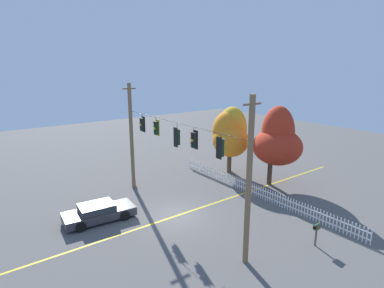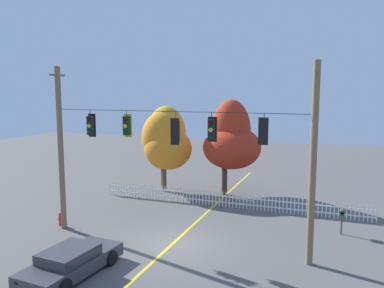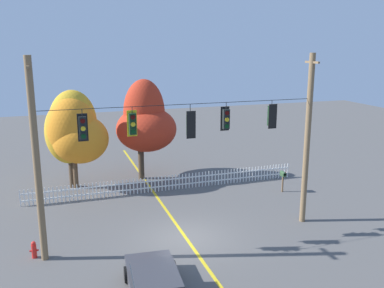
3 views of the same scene
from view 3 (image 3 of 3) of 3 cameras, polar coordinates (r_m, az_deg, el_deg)
The scene contains 15 objects.
ground at distance 20.77m, azimuth -0.81°, elevation -12.57°, with size 80.00×80.00×0.00m, color #565451.
lane_centerline_stripe at distance 20.77m, azimuth -0.81°, elevation -12.56°, with size 0.16×36.00×0.01m, color gold.
signal_support_span at distance 19.25m, azimuth -0.85°, elevation -0.71°, with size 13.12×1.10×8.67m.
traffic_signal_northbound_primary at distance 18.18m, azimuth -14.50°, elevation 2.12°, with size 0.43×0.38×1.39m.
traffic_signal_southbound_primary at distance 18.42m, azimuth -8.03°, elevation 2.73°, with size 0.43×0.38×1.32m.
traffic_signal_westbound_side at distance 19.06m, azimuth -0.24°, elevation 2.68°, with size 0.43×0.38×1.55m.
traffic_signal_northbound_secondary at distance 19.66m, azimuth 4.59°, elevation 3.39°, with size 0.43×0.38×1.35m.
traffic_signal_eastbound_side at distance 20.66m, azimuth 10.67°, elevation 3.75°, with size 0.43×0.38×1.35m.
white_picket_fence at distance 26.90m, azimuth -3.37°, elevation -5.26°, with size 17.42×0.06×0.99m.
autumn_maple_near_fence at distance 27.62m, azimuth -16.06°, elevation 2.16°, with size 3.24×2.46×6.31m.
autumn_maple_mid at distance 27.27m, azimuth -15.35°, elevation 1.40°, with size 3.75×3.17×5.93m.
autumn_oak_far_east at distance 28.87m, azimuth -6.29°, elevation 2.82°, with size 4.11×4.05×6.81m.
parked_car at distance 16.13m, azimuth -4.92°, elevation -18.42°, with size 2.31×4.68×1.15m.
fire_hydrant at distance 20.12m, azimuth -20.54°, elevation -13.20°, with size 0.38×0.22×0.77m.
roadside_mailbox at distance 27.03m, azimuth 12.18°, elevation -4.13°, with size 0.25×0.44×1.34m.
Camera 3 is at (-5.61, -17.81, 9.10)m, focal length 39.54 mm.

